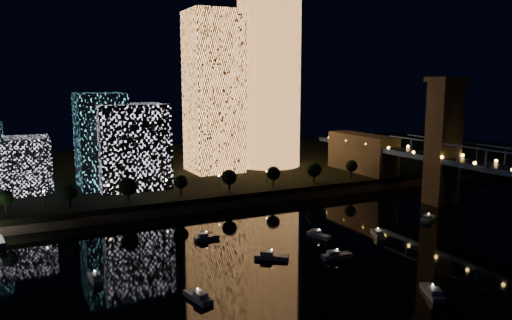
{
  "coord_description": "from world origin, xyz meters",
  "views": [
    {
      "loc": [
        -86.25,
        -91.72,
        48.45
      ],
      "look_at": [
        -14.29,
        55.0,
        22.47
      ],
      "focal_mm": 35.0,
      "sensor_mm": 36.0,
      "label": 1
    }
  ],
  "objects": [
    {
      "name": "midrise_blocks",
      "position": [
        -62.94,
        118.25,
        21.21
      ],
      "size": [
        80.26,
        32.87,
        38.64
      ],
      "color": "silver",
      "rests_on": "far_bank"
    },
    {
      "name": "ground",
      "position": [
        0.0,
        0.0,
        0.0
      ],
      "size": [
        520.0,
        520.0,
        0.0
      ],
      "primitive_type": "plane",
      "color": "black",
      "rests_on": "ground"
    },
    {
      "name": "seawall",
      "position": [
        0.0,
        82.0,
        1.5
      ],
      "size": [
        420.0,
        6.0,
        3.0
      ],
      "primitive_type": "cube",
      "color": "#6B5E4C",
      "rests_on": "ground"
    },
    {
      "name": "street_lamps",
      "position": [
        -34.0,
        94.0,
        9.02
      ],
      "size": [
        132.7,
        0.7,
        5.65
      ],
      "color": "black",
      "rests_on": "far_bank"
    },
    {
      "name": "motorboats",
      "position": [
        -9.62,
        10.95,
        0.81
      ],
      "size": [
        134.65,
        75.08,
        2.78
      ],
      "color": "silver",
      "rests_on": "ground"
    },
    {
      "name": "tower_cylindrical",
      "position": [
        32.37,
        135.18,
        48.21
      ],
      "size": [
        34.0,
        34.0,
        86.17
      ],
      "color": "#FE9F51",
      "rests_on": "far_bank"
    },
    {
      "name": "esplanade_trees",
      "position": [
        -27.01,
        88.0,
        10.47
      ],
      "size": [
        165.55,
        6.66,
        8.83
      ],
      "color": "black",
      "rests_on": "far_bank"
    },
    {
      "name": "tower_rectangular",
      "position": [
        1.35,
        132.88,
        43.02
      ],
      "size": [
        23.9,
        23.9,
        76.05
      ],
      "primitive_type": "cube",
      "color": "#FE9F51",
      "rests_on": "far_bank"
    },
    {
      "name": "far_bank",
      "position": [
        0.0,
        160.0,
        2.5
      ],
      "size": [
        420.0,
        160.0,
        5.0
      ],
      "primitive_type": "cube",
      "color": "black",
      "rests_on": "ground"
    }
  ]
}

